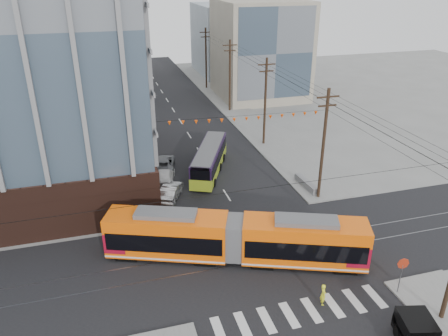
# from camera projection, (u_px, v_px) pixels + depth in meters

# --- Properties ---
(ground) EXTENTS (160.00, 160.00, 0.00)m
(ground) POSITION_uv_depth(u_px,v_px,m) (282.00, 284.00, 31.32)
(ground) COLOR slate
(bg_bldg_nw_near) EXTENTS (18.00, 16.00, 18.00)m
(bg_bldg_nw_near) POSITION_uv_depth(u_px,v_px,m) (55.00, 49.00, 68.62)
(bg_bldg_nw_near) COLOR #8C99A5
(bg_bldg_nw_near) RESTS_ON ground
(bg_bldg_ne_near) EXTENTS (14.00, 14.00, 16.00)m
(bg_bldg_ne_near) POSITION_uv_depth(u_px,v_px,m) (260.00, 50.00, 73.94)
(bg_bldg_ne_near) COLOR gray
(bg_bldg_ne_near) RESTS_ON ground
(bg_bldg_nw_far) EXTENTS (16.00, 18.00, 20.00)m
(bg_bldg_nw_far) POSITION_uv_depth(u_px,v_px,m) (76.00, 27.00, 86.42)
(bg_bldg_nw_far) COLOR gray
(bg_bldg_nw_far) RESTS_ON ground
(bg_bldg_ne_far) EXTENTS (16.00, 16.00, 14.00)m
(bg_bldg_ne_far) POSITION_uv_depth(u_px,v_px,m) (236.00, 39.00, 92.32)
(bg_bldg_ne_far) COLOR #8C99A5
(bg_bldg_ne_far) RESTS_ON ground
(utility_pole_far) EXTENTS (0.30, 0.30, 11.00)m
(utility_pole_far) POSITION_uv_depth(u_px,v_px,m) (206.00, 59.00, 80.05)
(utility_pole_far) COLOR black
(utility_pole_far) RESTS_ON ground
(streetcar) EXTENTS (19.38, 9.90, 3.81)m
(streetcar) POSITION_uv_depth(u_px,v_px,m) (235.00, 238.00, 33.20)
(streetcar) COLOR #FF5F08
(streetcar) RESTS_ON ground
(city_bus) EXTENTS (6.46, 10.61, 3.00)m
(city_bus) POSITION_uv_depth(u_px,v_px,m) (209.00, 159.00, 47.96)
(city_bus) COLOR #221132
(city_bus) RESTS_ON ground
(parked_car_silver) EXTENTS (3.22, 4.66, 1.46)m
(parked_car_silver) POSITION_uv_depth(u_px,v_px,m) (171.00, 192.00, 42.70)
(parked_car_silver) COLOR #A9A9A9
(parked_car_silver) RESTS_ON ground
(parked_car_white) EXTENTS (3.06, 5.17, 1.41)m
(parked_car_white) POSITION_uv_depth(u_px,v_px,m) (165.00, 176.00, 46.01)
(parked_car_white) COLOR silver
(parked_car_white) RESTS_ON ground
(parked_car_grey) EXTENTS (3.42, 5.64, 1.46)m
(parked_car_grey) POSITION_uv_depth(u_px,v_px,m) (164.00, 163.00, 48.85)
(parked_car_grey) COLOR #575A5F
(parked_car_grey) RESTS_ON ground
(pedestrian) EXTENTS (0.51, 0.65, 1.59)m
(pedestrian) POSITION_uv_depth(u_px,v_px,m) (323.00, 294.00, 29.14)
(pedestrian) COLOR #F9FB2A
(pedestrian) RESTS_ON ground
(stop_sign) EXTENTS (0.96, 0.96, 2.77)m
(stop_sign) POSITION_uv_depth(u_px,v_px,m) (400.00, 277.00, 29.82)
(stop_sign) COLOR #AA2911
(stop_sign) RESTS_ON ground
(jersey_barrier) EXTENTS (1.09, 4.03, 0.80)m
(jersey_barrier) POSITION_uv_depth(u_px,v_px,m) (306.00, 184.00, 44.87)
(jersey_barrier) COLOR gray
(jersey_barrier) RESTS_ON ground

